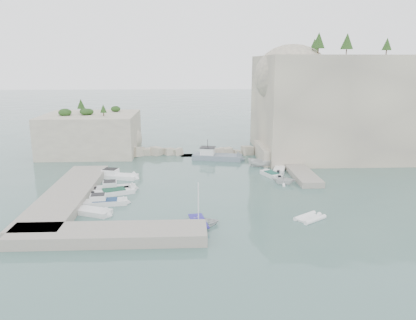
{
  "coord_description": "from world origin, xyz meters",
  "views": [
    {
      "loc": [
        -2.5,
        -47.36,
        15.94
      ],
      "look_at": [
        0.0,
        6.0,
        3.0
      ],
      "focal_mm": 35.0,
      "sensor_mm": 36.0,
      "label": 1
    }
  ],
  "objects_px": {
    "inflatable_dinghy": "(310,219)",
    "tender_east_b": "(271,176)",
    "motorboat_a": "(117,178)",
    "motorboat_d": "(105,205)",
    "tender_east_c": "(280,171)",
    "work_boat": "(217,160)",
    "rowboat": "(199,226)",
    "tender_east_d": "(261,167)",
    "motorboat_c": "(114,194)",
    "motorboat_e": "(94,214)",
    "tender_east_a": "(283,184)",
    "motorboat_b": "(116,190)"
  },
  "relations": [
    {
      "from": "motorboat_d",
      "to": "tender_east_c",
      "type": "xyz_separation_m",
      "value": [
        23.32,
        13.94,
        0.0
      ]
    },
    {
      "from": "motorboat_c",
      "to": "motorboat_e",
      "type": "bearing_deg",
      "value": -119.66
    },
    {
      "from": "motorboat_a",
      "to": "inflatable_dinghy",
      "type": "xyz_separation_m",
      "value": [
        22.79,
        -16.59,
        0.0
      ]
    },
    {
      "from": "motorboat_d",
      "to": "motorboat_e",
      "type": "bearing_deg",
      "value": -109.79
    },
    {
      "from": "motorboat_c",
      "to": "rowboat",
      "type": "distance_m",
      "value": 14.7
    },
    {
      "from": "motorboat_a",
      "to": "tender_east_a",
      "type": "relative_size",
      "value": 2.13
    },
    {
      "from": "tender_east_b",
      "to": "motorboat_e",
      "type": "bearing_deg",
      "value": 99.61
    },
    {
      "from": "motorboat_c",
      "to": "tender_east_c",
      "type": "distance_m",
      "value": 25.11
    },
    {
      "from": "tender_east_d",
      "to": "motorboat_e",
      "type": "bearing_deg",
      "value": 148.97
    },
    {
      "from": "motorboat_e",
      "to": "tender_east_d",
      "type": "xyz_separation_m",
      "value": [
        21.57,
        19.36,
        0.0
      ]
    },
    {
      "from": "motorboat_e",
      "to": "tender_east_c",
      "type": "distance_m",
      "value": 29.34
    },
    {
      "from": "inflatable_dinghy",
      "to": "tender_east_b",
      "type": "bearing_deg",
      "value": 57.54
    },
    {
      "from": "motorboat_a",
      "to": "tender_east_b",
      "type": "bearing_deg",
      "value": 14.01
    },
    {
      "from": "motorboat_a",
      "to": "tender_east_d",
      "type": "height_order",
      "value": "tender_east_d"
    },
    {
      "from": "tender_east_d",
      "to": "work_boat",
      "type": "xyz_separation_m",
      "value": [
        -6.52,
        5.12,
        0.0
      ]
    },
    {
      "from": "inflatable_dinghy",
      "to": "tender_east_d",
      "type": "relative_size",
      "value": 0.85
    },
    {
      "from": "motorboat_d",
      "to": "tender_east_c",
      "type": "relative_size",
      "value": 1.13
    },
    {
      "from": "motorboat_c",
      "to": "tender_east_d",
      "type": "relative_size",
      "value": 1.31
    },
    {
      "from": "motorboat_a",
      "to": "motorboat_d",
      "type": "height_order",
      "value": "same"
    },
    {
      "from": "rowboat",
      "to": "motorboat_d",
      "type": "bearing_deg",
      "value": 47.95
    },
    {
      "from": "motorboat_e",
      "to": "work_boat",
      "type": "xyz_separation_m",
      "value": [
        15.05,
        24.48,
        0.0
      ]
    },
    {
      "from": "motorboat_a",
      "to": "rowboat",
      "type": "xyz_separation_m",
      "value": [
        11.17,
        -17.69,
        0.0
      ]
    },
    {
      "from": "motorboat_e",
      "to": "inflatable_dinghy",
      "type": "xyz_separation_m",
      "value": [
        22.85,
        -2.57,
        0.0
      ]
    },
    {
      "from": "inflatable_dinghy",
      "to": "tender_east_d",
      "type": "bearing_deg",
      "value": 58.17
    },
    {
      "from": "tender_east_a",
      "to": "tender_east_c",
      "type": "height_order",
      "value": "tender_east_a"
    },
    {
      "from": "rowboat",
      "to": "inflatable_dinghy",
      "type": "bearing_deg",
      "value": -94.42
    },
    {
      "from": "tender_east_b",
      "to": "tender_east_d",
      "type": "relative_size",
      "value": 1.03
    },
    {
      "from": "motorboat_b",
      "to": "tender_east_b",
      "type": "distance_m",
      "value": 21.81
    },
    {
      "from": "motorboat_c",
      "to": "work_boat",
      "type": "bearing_deg",
      "value": 29.78
    },
    {
      "from": "motorboat_a",
      "to": "work_boat",
      "type": "distance_m",
      "value": 18.28
    },
    {
      "from": "motorboat_a",
      "to": "work_boat",
      "type": "xyz_separation_m",
      "value": [
        14.99,
        10.46,
        0.0
      ]
    },
    {
      "from": "tender_east_c",
      "to": "tender_east_d",
      "type": "relative_size",
      "value": 1.18
    },
    {
      "from": "motorboat_c",
      "to": "tender_east_a",
      "type": "bearing_deg",
      "value": -13.27
    },
    {
      "from": "tender_east_b",
      "to": "work_boat",
      "type": "distance_m",
      "value": 12.74
    },
    {
      "from": "motorboat_d",
      "to": "work_boat",
      "type": "bearing_deg",
      "value": 48.91
    },
    {
      "from": "work_boat",
      "to": "tender_east_b",
      "type": "bearing_deg",
      "value": -43.84
    },
    {
      "from": "motorboat_b",
      "to": "motorboat_c",
      "type": "distance_m",
      "value": 1.39
    },
    {
      "from": "tender_east_d",
      "to": "tender_east_b",
      "type": "bearing_deg",
      "value": -157.72
    },
    {
      "from": "motorboat_c",
      "to": "motorboat_e",
      "type": "distance_m",
      "value": 6.92
    },
    {
      "from": "motorboat_b",
      "to": "tender_east_c",
      "type": "bearing_deg",
      "value": 10.99
    },
    {
      "from": "motorboat_a",
      "to": "tender_east_b",
      "type": "relative_size",
      "value": 1.56
    },
    {
      "from": "rowboat",
      "to": "motorboat_a",
      "type": "bearing_deg",
      "value": 22.41
    },
    {
      "from": "motorboat_b",
      "to": "tender_east_d",
      "type": "xyz_separation_m",
      "value": [
        20.57,
        11.11,
        0.0
      ]
    },
    {
      "from": "rowboat",
      "to": "work_boat",
      "type": "distance_m",
      "value": 28.41
    },
    {
      "from": "motorboat_c",
      "to": "motorboat_e",
      "type": "xyz_separation_m",
      "value": [
        -0.97,
        -6.85,
        0.0
      ]
    },
    {
      "from": "motorboat_d",
      "to": "rowboat",
      "type": "height_order",
      "value": "motorboat_d"
    },
    {
      "from": "tender_east_a",
      "to": "tender_east_c",
      "type": "distance_m",
      "value": 6.91
    },
    {
      "from": "inflatable_dinghy",
      "to": "tender_east_b",
      "type": "xyz_separation_m",
      "value": [
        -0.78,
        16.42,
        0.0
      ]
    },
    {
      "from": "motorboat_a",
      "to": "motorboat_d",
      "type": "bearing_deg",
      "value": -72.44
    },
    {
      "from": "rowboat",
      "to": "tender_east_d",
      "type": "xyz_separation_m",
      "value": [
        10.34,
        23.03,
        0.0
      ]
    }
  ]
}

